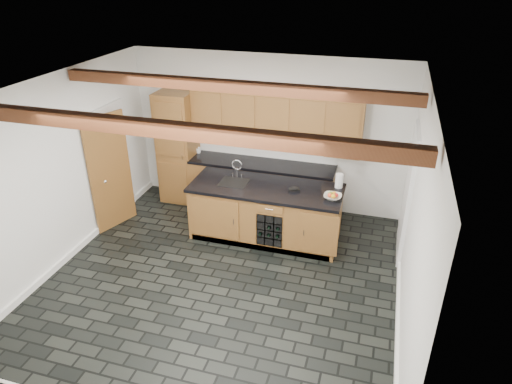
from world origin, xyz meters
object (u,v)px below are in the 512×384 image
kitchen_scale (294,189)px  paper_towel (339,181)px  island (266,212)px  fruit_bowl (333,197)px

kitchen_scale → paper_towel: 0.74m
kitchen_scale → paper_towel: (0.66, 0.32, 0.09)m
paper_towel → island: bearing=-163.7°
island → paper_towel: (1.11, 0.33, 0.58)m
island → paper_towel: paper_towel is taller
kitchen_scale → fruit_bowl: fruit_bowl is taller
fruit_bowl → island: bearing=174.9°
fruit_bowl → paper_towel: bearing=84.6°
fruit_bowl → paper_towel: (0.04, 0.42, 0.08)m
kitchen_scale → paper_towel: bearing=3.0°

